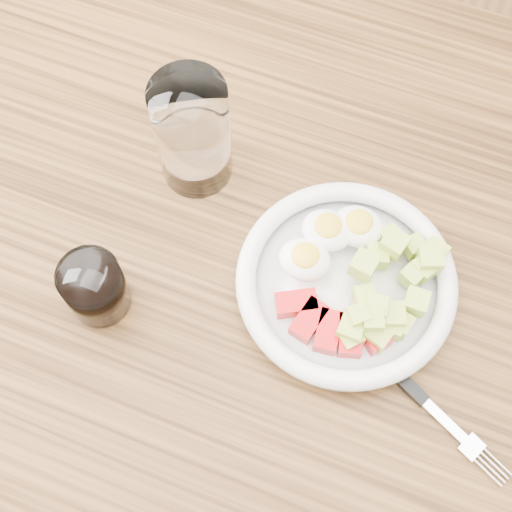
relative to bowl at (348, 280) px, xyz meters
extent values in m
plane|color=brown|center=(-0.09, -0.02, -0.79)|extent=(4.00, 4.00, 0.00)
cube|color=brown|center=(-0.74, 0.33, -0.43)|extent=(0.07, 0.07, 0.73)
cube|color=brown|center=(-0.09, -0.02, -0.04)|extent=(1.50, 0.90, 0.04)
cylinder|color=white|center=(0.00, 0.00, -0.01)|extent=(0.22, 0.22, 0.01)
torus|color=white|center=(0.00, 0.00, 0.00)|extent=(0.23, 0.23, 0.02)
cube|color=#B70B0E|center=(-0.04, -0.04, 0.00)|extent=(0.05, 0.04, 0.02)
cube|color=#B70B0E|center=(-0.02, -0.06, 0.00)|extent=(0.03, 0.05, 0.02)
cube|color=#B70B0E|center=(0.00, -0.06, 0.00)|extent=(0.03, 0.05, 0.02)
cube|color=#B70B0E|center=(0.02, -0.06, 0.00)|extent=(0.04, 0.05, 0.02)
cube|color=#B70B0E|center=(0.04, -0.04, 0.00)|extent=(0.05, 0.05, 0.02)
ellipsoid|color=white|center=(-0.04, 0.04, 0.01)|extent=(0.06, 0.05, 0.03)
ellipsoid|color=yellow|center=(-0.04, 0.04, 0.03)|extent=(0.03, 0.03, 0.01)
ellipsoid|color=white|center=(-0.01, 0.06, 0.01)|extent=(0.06, 0.05, 0.03)
ellipsoid|color=yellow|center=(-0.01, 0.06, 0.03)|extent=(0.03, 0.03, 0.01)
ellipsoid|color=white|center=(-0.05, 0.00, 0.01)|extent=(0.06, 0.05, 0.03)
ellipsoid|color=yellow|center=(-0.05, 0.00, 0.03)|extent=(0.03, 0.03, 0.01)
cube|color=#C5D250|center=(0.03, 0.05, 0.02)|extent=(0.03, 0.03, 0.02)
cube|color=#C5D250|center=(0.04, -0.03, 0.02)|extent=(0.02, 0.02, 0.02)
cube|color=#C5D250|center=(0.07, 0.06, 0.01)|extent=(0.03, 0.03, 0.02)
cube|color=#C5D250|center=(0.02, -0.01, 0.01)|extent=(0.03, 0.03, 0.02)
cube|color=#C5D250|center=(0.07, 0.04, 0.02)|extent=(0.03, 0.03, 0.02)
cube|color=#C5D250|center=(0.06, 0.02, 0.01)|extent=(0.03, 0.03, 0.02)
cube|color=#C5D250|center=(0.05, 0.06, 0.01)|extent=(0.03, 0.03, 0.02)
cube|color=#C5D250|center=(0.06, -0.03, 0.01)|extent=(0.03, 0.03, 0.02)
cube|color=#C5D250|center=(0.01, 0.01, 0.03)|extent=(0.03, 0.03, 0.02)
cube|color=#C5D250|center=(0.04, -0.04, 0.02)|extent=(0.03, 0.03, 0.02)
cube|color=#C5D250|center=(0.02, -0.06, 0.00)|extent=(0.03, 0.03, 0.02)
cube|color=#C5D250|center=(0.02, 0.03, 0.01)|extent=(0.03, 0.03, 0.02)
cube|color=#C5D250|center=(0.02, -0.04, 0.02)|extent=(0.03, 0.03, 0.02)
cube|color=#C5D250|center=(0.05, -0.05, 0.01)|extent=(0.03, 0.03, 0.02)
cube|color=#C5D250|center=(0.07, 0.04, 0.01)|extent=(0.03, 0.03, 0.02)
cube|color=#C5D250|center=(0.02, -0.05, 0.01)|extent=(0.02, 0.02, 0.02)
cube|color=#C5D250|center=(0.06, -0.03, 0.01)|extent=(0.03, 0.03, 0.02)
cube|color=#C5D250|center=(0.07, 0.00, 0.02)|extent=(0.02, 0.02, 0.02)
cube|color=#C5D250|center=(0.03, 0.06, 0.01)|extent=(0.03, 0.03, 0.02)
cube|color=#C5D250|center=(0.05, -0.03, 0.01)|extent=(0.03, 0.03, 0.02)
cube|color=black|center=(0.07, -0.07, -0.02)|extent=(0.09, 0.05, 0.01)
cube|color=silver|center=(0.14, -0.10, -0.02)|extent=(0.05, 0.03, 0.00)
cube|color=silver|center=(0.17, -0.11, -0.02)|extent=(0.03, 0.03, 0.00)
cylinder|color=silver|center=(0.19, -0.13, -0.02)|extent=(0.03, 0.02, 0.00)
cylinder|color=silver|center=(0.19, -0.13, -0.02)|extent=(0.03, 0.02, 0.00)
cylinder|color=silver|center=(0.19, -0.12, -0.02)|extent=(0.03, 0.02, 0.00)
cylinder|color=silver|center=(0.20, -0.12, -0.02)|extent=(0.03, 0.02, 0.00)
cylinder|color=white|center=(-0.21, 0.08, 0.05)|extent=(0.08, 0.08, 0.14)
cylinder|color=white|center=(-0.24, -0.11, 0.02)|extent=(0.06, 0.06, 0.07)
cylinder|color=black|center=(-0.24, -0.11, 0.01)|extent=(0.06, 0.06, 0.06)
camera|label=1|loc=(0.01, -0.28, 0.70)|focal=50.00mm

